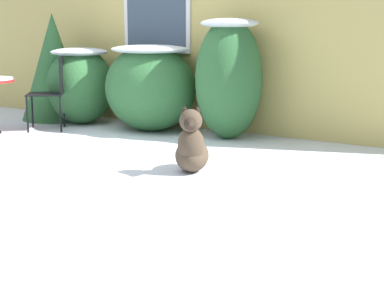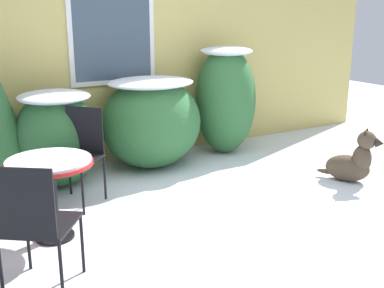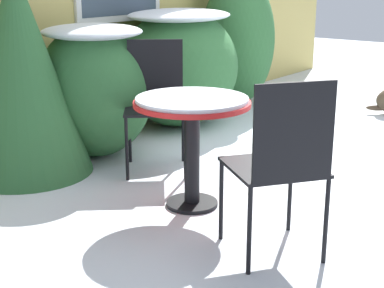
{
  "view_description": "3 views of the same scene",
  "coord_description": "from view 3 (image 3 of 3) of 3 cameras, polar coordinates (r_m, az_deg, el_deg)",
  "views": [
    {
      "loc": [
        4.71,
        -4.35,
        1.28
      ],
      "look_at": [
        1.75,
        0.08,
        0.25
      ],
      "focal_mm": 55.0,
      "sensor_mm": 36.0,
      "label": 1
    },
    {
      "loc": [
        -2.39,
        -3.55,
        1.9
      ],
      "look_at": [
        0.0,
        0.6,
        0.55
      ],
      "focal_mm": 45.0,
      "sensor_mm": 36.0,
      "label": 2
    },
    {
      "loc": [
        -4.33,
        -1.82,
        1.45
      ],
      "look_at": [
        -1.53,
        0.31,
        0.41
      ],
      "focal_mm": 55.0,
      "sensor_mm": 36.0,
      "label": 3
    }
  ],
  "objects": [
    {
      "name": "patio_chair_far_side",
      "position": [
        2.98,
        8.57,
        -1.61
      ],
      "size": [
        0.63,
        0.63,
        0.96
      ],
      "rotation": [
        0.0,
        0.0,
        2.51
      ],
      "color": "black",
      "rests_on": "ground_plane"
    },
    {
      "name": "shrub_left",
      "position": [
        4.75,
        -9.45,
        5.51
      ],
      "size": [
        0.9,
        0.94,
        1.06
      ],
      "color": "#2D6033",
      "rests_on": "ground_plane"
    },
    {
      "name": "ground_plane",
      "position": [
        4.92,
        13.8,
        -1.17
      ],
      "size": [
        16.0,
        16.0,
        0.0
      ],
      "primitive_type": "plane",
      "color": "silver"
    },
    {
      "name": "patio_chair_near_table",
      "position": [
        4.4,
        -3.55,
        4.42
      ],
      "size": [
        0.64,
        0.64,
        0.96
      ],
      "rotation": [
        0.0,
        0.0,
        -0.87
      ],
      "color": "black",
      "rests_on": "ground_plane"
    },
    {
      "name": "patio_table",
      "position": [
        3.62,
        0.0,
        2.47
      ],
      "size": [
        0.72,
        0.72,
        0.71
      ],
      "color": "black",
      "rests_on": "ground_plane"
    },
    {
      "name": "shrub_right",
      "position": [
        6.58,
        4.49,
        10.34
      ],
      "size": [
        0.8,
        0.81,
        1.43
      ],
      "color": "#2D6033",
      "rests_on": "ground_plane"
    },
    {
      "name": "shrub_middle",
      "position": [
        5.65,
        -1.21,
        7.73
      ],
      "size": [
        1.24,
        1.06,
        1.11
      ],
      "color": "#2D6033",
      "rests_on": "ground_plane"
    },
    {
      "name": "evergreen_bush",
      "position": [
        4.4,
        -16.32,
        6.9
      ],
      "size": [
        0.96,
        0.96,
        1.54
      ],
      "color": "#2D6033",
      "rests_on": "ground_plane"
    }
  ]
}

